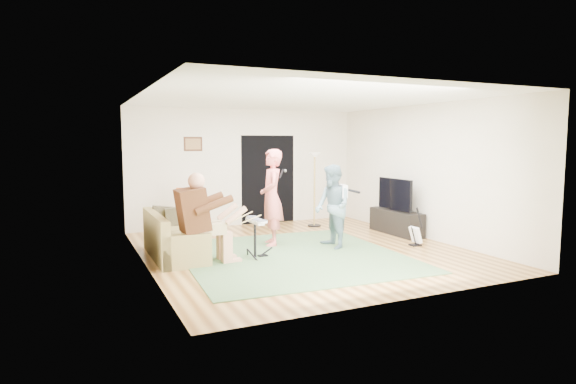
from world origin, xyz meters
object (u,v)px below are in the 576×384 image
at_px(guitarist, 333,207).
at_px(guitar_spare, 416,235).
at_px(drum_kit, 255,240).
at_px(tv_cabinet, 396,222).
at_px(singer, 272,198).
at_px(sofa, 170,243).
at_px(dining_chair, 186,220).
at_px(torchiere_lamp, 315,176).
at_px(television, 395,194).

relative_size(guitarist, guitar_spare, 2.12).
bearing_deg(drum_kit, tv_cabinet, 12.37).
xyz_separation_m(drum_kit, guitarist, (1.56, 0.12, 0.47)).
bearing_deg(guitar_spare, tv_cabinet, 70.21).
distance_m(drum_kit, tv_cabinet, 3.58).
relative_size(singer, guitarist, 1.18).
xyz_separation_m(singer, guitar_spare, (2.45, -1.17, -0.70)).
xyz_separation_m(sofa, singer, (1.93, 0.16, 0.65)).
xyz_separation_m(dining_chair, tv_cabinet, (4.17, -1.39, -0.11)).
height_order(singer, guitarist, singer).
bearing_deg(drum_kit, dining_chair, 107.25).
distance_m(sofa, guitar_spare, 4.49).
height_order(sofa, torchiere_lamp, torchiere_lamp).
xyz_separation_m(torchiere_lamp, dining_chair, (-3.01, -0.15, -0.80)).
relative_size(drum_kit, torchiere_lamp, 0.40).
bearing_deg(dining_chair, singer, -30.71).
xyz_separation_m(sofa, guitarist, (2.84, -0.53, 0.52)).
xyz_separation_m(sofa, tv_cabinet, (4.78, 0.12, -0.00)).
bearing_deg(singer, guitarist, 68.65).
distance_m(drum_kit, guitar_spare, 3.12).
xyz_separation_m(drum_kit, dining_chair, (-0.67, 2.16, 0.06)).
bearing_deg(guitarist, tv_cabinet, 111.59).
distance_m(torchiere_lamp, dining_chair, 3.12).
distance_m(sofa, dining_chair, 1.63).
bearing_deg(sofa, singer, 4.81).
height_order(sofa, singer, singer).
bearing_deg(guitarist, singer, -124.14).
height_order(guitarist, television, guitarist).
bearing_deg(singer, television, 104.95).
xyz_separation_m(tv_cabinet, television, (-0.05, 0.00, 0.60)).
xyz_separation_m(guitarist, guitar_spare, (1.53, -0.48, -0.56)).
bearing_deg(dining_chair, guitarist, -27.53).
distance_m(torchiere_lamp, television, 1.92).
distance_m(singer, dining_chair, 1.96).
distance_m(sofa, drum_kit, 1.44).
xyz_separation_m(drum_kit, torchiere_lamp, (2.34, 2.30, 0.87)).
distance_m(drum_kit, torchiere_lamp, 3.40).
relative_size(guitarist, tv_cabinet, 1.10).
xyz_separation_m(guitar_spare, tv_cabinet, (0.41, 1.13, 0.04)).
relative_size(drum_kit, dining_chair, 0.68).
relative_size(sofa, guitar_spare, 2.58).
bearing_deg(drum_kit, torchiere_lamp, 44.54).
height_order(sofa, tv_cabinet, sofa).
distance_m(drum_kit, guitarist, 1.63).
distance_m(singer, guitarist, 1.16).
xyz_separation_m(guitar_spare, dining_chair, (-3.76, 2.52, 0.15)).
height_order(sofa, drum_kit, sofa).
xyz_separation_m(dining_chair, television, (4.12, -1.39, 0.49)).
relative_size(sofa, torchiere_lamp, 1.10).
bearing_deg(television, tv_cabinet, -0.00).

